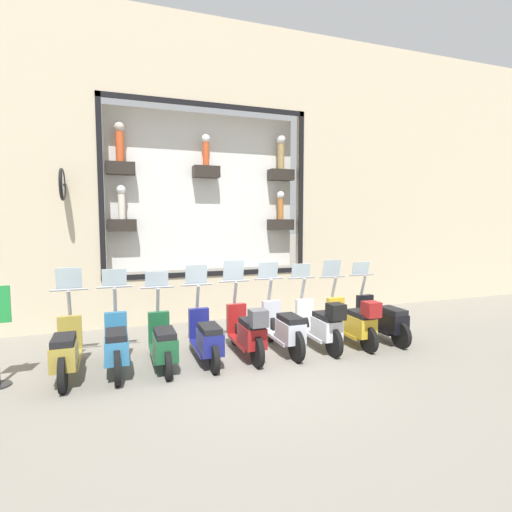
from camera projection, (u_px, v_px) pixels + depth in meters
ground_plane at (258, 367)px, 6.69m from camera, size 120.00×120.00×0.00m
building_facade at (207, 172)px, 9.75m from camera, size 1.25×36.00×7.22m
scooter_black_0 at (383, 320)px, 8.18m from camera, size 1.80×0.61×1.55m
scooter_yellow_1 at (354, 322)px, 7.87m from camera, size 1.80×0.61×1.62m
scooter_white_2 at (321, 324)px, 7.62m from camera, size 1.80×0.60×1.56m
scooter_silver_3 at (284, 329)px, 7.44m from camera, size 1.81×0.60×1.62m
scooter_red_4 at (248, 331)px, 7.13m from camera, size 1.81×0.61×1.68m
scooter_navy_5 at (206, 338)px, 6.94m from camera, size 1.79×0.60×1.62m
scooter_green_6 at (163, 343)px, 6.68m from camera, size 1.79×0.60×1.53m
scooter_teal_7 at (116, 345)px, 6.44m from camera, size 1.81×0.61×1.60m
scooter_olive_8 at (66, 351)px, 6.19m from camera, size 1.81×0.61×1.65m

